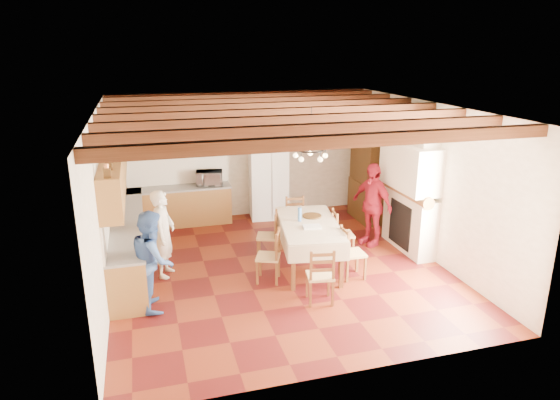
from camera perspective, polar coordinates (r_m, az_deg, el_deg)
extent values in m
cube|color=#4E1110|center=(9.47, -0.09, -7.87)|extent=(6.00, 6.50, 0.02)
cube|color=beige|center=(8.63, -0.10, 10.58)|extent=(6.00, 6.50, 0.02)
cube|color=beige|center=(12.01, -4.33, 5.17)|extent=(6.00, 0.02, 3.00)
cube|color=beige|center=(6.06, 8.36, -7.53)|extent=(6.00, 0.02, 3.00)
cube|color=beige|center=(8.66, -19.65, -0.67)|extent=(0.02, 6.50, 3.00)
cube|color=beige|center=(10.14, 16.52, 2.20)|extent=(0.02, 6.50, 3.00)
cube|color=brown|center=(9.98, -16.94, -4.57)|extent=(0.60, 4.30, 0.86)
cube|color=brown|center=(11.79, -11.30, -0.75)|extent=(2.30, 0.60, 0.86)
cube|color=slate|center=(9.83, -17.17, -2.13)|extent=(0.62, 4.30, 0.04)
cube|color=slate|center=(11.66, -11.43, 1.35)|extent=(2.34, 0.62, 0.04)
cube|color=white|center=(9.74, -19.00, -0.49)|extent=(0.03, 4.30, 0.60)
cube|color=white|center=(11.85, -11.64, 3.20)|extent=(2.30, 0.03, 0.60)
cube|color=brown|center=(9.56, -18.43, 3.30)|extent=(0.35, 4.20, 0.70)
cube|color=black|center=(12.31, 2.80, 7.16)|extent=(0.34, 0.03, 0.42)
cube|color=white|center=(11.96, -1.36, 2.11)|extent=(0.95, 0.81, 1.76)
cube|color=white|center=(9.23, 3.36, -2.77)|extent=(1.35, 2.16, 0.05)
cube|color=#622C17|center=(8.52, 1.53, -7.74)|extent=(0.08, 0.08, 0.84)
cube|color=#622C17|center=(8.66, 7.06, -7.42)|extent=(0.08, 0.08, 0.84)
cube|color=#622C17|center=(10.16, 0.14, -3.45)|extent=(0.08, 0.08, 0.84)
cube|color=#622C17|center=(10.29, 4.77, -3.25)|extent=(0.08, 0.08, 0.84)
torus|color=black|center=(8.85, 3.52, 5.73)|extent=(0.47, 0.47, 0.03)
imported|color=silver|center=(9.15, -13.16, -3.76)|extent=(0.56, 0.68, 1.61)
imported|color=#3D61A6|center=(8.11, -14.32, -6.65)|extent=(0.63, 0.80, 1.61)
imported|color=maroon|center=(10.46, 10.44, -0.50)|extent=(0.76, 1.11, 1.74)
imported|color=silver|center=(11.68, -8.06, 2.50)|extent=(0.66, 0.50, 0.33)
imported|color=#352310|center=(11.75, -1.05, 7.07)|extent=(0.36, 0.36, 0.33)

